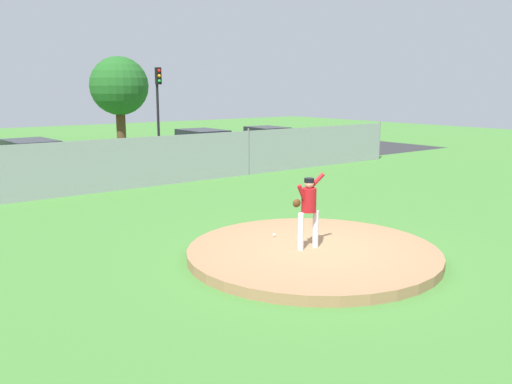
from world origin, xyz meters
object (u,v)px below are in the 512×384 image
pitcher_youth (308,205)px  parked_car_slate (32,161)px  baseball (274,235)px  parked_car_silver (203,147)px  traffic_cone_orange (94,178)px  traffic_light_far (158,96)px  parked_car_red (267,142)px

pitcher_youth → parked_car_slate: 14.27m
pitcher_youth → parked_car_slate: bearing=97.9°
baseball → parked_car_silver: parked_car_silver is taller
parked_car_slate → pitcher_youth: bearing=-82.1°
pitcher_youth → baseball: (0.04, 1.19, -0.93)m
parked_car_slate → traffic_cone_orange: bearing=-58.7°
baseball → pitcher_youth: bearing=-92.0°
parked_car_silver → traffic_cone_orange: bearing=-158.9°
traffic_light_far → baseball: bearing=-109.0°
pitcher_youth → parked_car_red: 18.06m
baseball → traffic_light_far: bearing=71.0°
parked_car_silver → traffic_light_far: bearing=91.1°
pitcher_youth → parked_car_slate: size_ratio=0.35×
baseball → parked_car_red: bearing=52.0°
pitcher_youth → traffic_light_far: bearing=72.1°
parked_car_red → traffic_light_far: (-4.58, 3.82, 2.50)m
pitcher_youth → traffic_light_far: 19.51m
traffic_cone_orange → parked_car_red: bearing=15.6°
parked_car_slate → traffic_cone_orange: parked_car_slate is taller
parked_car_silver → traffic_cone_orange: parked_car_silver is taller
baseball → traffic_light_far: size_ratio=0.02×
baseball → parked_car_slate: parked_car_slate is taller
pitcher_youth → parked_car_silver: 15.33m
pitcher_youth → traffic_light_far: traffic_light_far is taller
traffic_cone_orange → traffic_light_far: bearing=47.2°
parked_car_slate → traffic_light_far: 9.36m
parked_car_red → traffic_light_far: traffic_light_far is taller
parked_car_silver → traffic_light_far: traffic_light_far is taller
pitcher_youth → traffic_light_far: (5.97, 18.46, 2.08)m
parked_car_slate → traffic_light_far: (7.92, 4.33, 2.48)m
parked_car_red → traffic_cone_orange: bearing=-164.4°
pitcher_youth → parked_car_silver: (6.06, 14.08, -0.37)m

